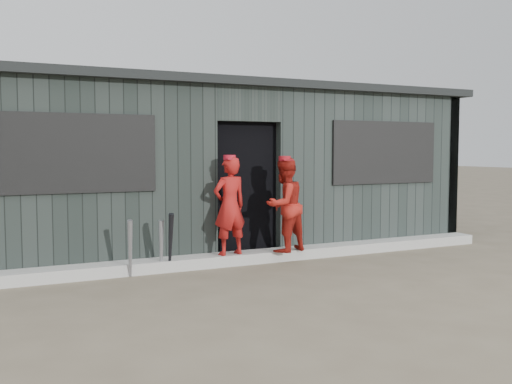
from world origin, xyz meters
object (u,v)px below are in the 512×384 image
bat_mid (161,246)px  player_red_left (230,206)px  bat_right (170,243)px  player_grey_back (262,213)px  bat_left (130,249)px  dugout (212,168)px  player_red_right (284,205)px

bat_mid → player_red_left: size_ratio=0.51×
bat_right → player_grey_back: (1.76, 0.88, 0.21)m
bat_left → dugout: size_ratio=0.09×
bat_left → bat_mid: bearing=17.9°
bat_mid → bat_right: 0.15m
player_grey_back → dugout: bearing=-84.6°
player_red_left → bat_left: bearing=-0.3°
bat_right → player_red_right: 1.74m
player_red_left → player_grey_back: 1.15m
bat_mid → dugout: size_ratio=0.08×
player_red_left → bat_right: bearing=1.7°
bat_mid → bat_right: size_ratio=0.84×
player_red_left → player_grey_back: size_ratio=1.11×
player_red_left → dugout: 1.86m
bat_right → player_red_left: bearing=10.1°
bat_mid → player_red_left: player_red_left is taller
bat_mid → player_grey_back: player_grey_back is taller
bat_left → player_red_right: bearing=2.0°
player_red_left → player_red_right: player_red_left is taller
bat_mid → player_red_left: (0.99, 0.06, 0.48)m
player_red_right → bat_right: bearing=-17.6°
bat_left → bat_mid: bat_left is taller
player_red_right → dugout: dugout is taller
bat_left → dugout: dugout is taller
player_red_right → dugout: (-0.37, 1.87, 0.47)m
bat_left → player_red_left: 1.51m
dugout → player_red_right: bearing=-78.9°
player_red_left → bat_mid: bearing=-4.9°
bat_left → player_red_left: player_red_left is taller
bat_right → player_red_right: size_ratio=0.62×
player_red_left → dugout: bearing=-111.9°
bat_mid → player_grey_back: (1.85, 0.78, 0.26)m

